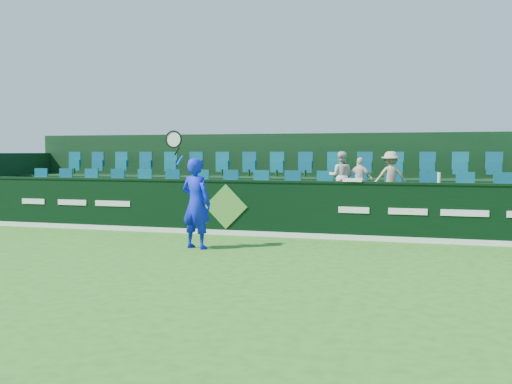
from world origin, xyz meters
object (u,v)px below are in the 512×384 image
(spectator_middle, at_px, (360,179))
(towel, at_px, (353,180))
(drinks_bottle, at_px, (439,178))
(spectator_right, at_px, (390,177))
(tennis_player, at_px, (196,203))
(spectator_left, at_px, (341,176))

(spectator_middle, bearing_deg, towel, 101.44)
(spectator_middle, xyz_separation_m, drinks_bottle, (1.84, -1.12, 0.12))
(spectator_right, bearing_deg, drinks_bottle, 119.16)
(towel, relative_size, drinks_bottle, 1.91)
(tennis_player, distance_m, spectator_left, 4.20)
(spectator_middle, distance_m, towel, 1.12)
(tennis_player, height_order, spectator_left, tennis_player)
(spectator_right, relative_size, drinks_bottle, 5.40)
(spectator_right, bearing_deg, spectator_middle, -15.29)
(spectator_middle, height_order, towel, spectator_middle)
(tennis_player, relative_size, spectator_right, 2.05)
(tennis_player, height_order, towel, tennis_player)
(towel, bearing_deg, tennis_player, -144.99)
(spectator_right, height_order, drinks_bottle, spectator_right)
(tennis_player, relative_size, towel, 5.81)
(tennis_player, bearing_deg, towel, 35.01)
(spectator_left, height_order, spectator_middle, spectator_left)
(spectator_left, distance_m, spectator_middle, 0.49)
(spectator_left, bearing_deg, tennis_player, 47.32)
(spectator_left, height_order, spectator_right, spectator_right)
(tennis_player, xyz_separation_m, spectator_right, (3.84, 3.25, 0.46))
(spectator_left, xyz_separation_m, towel, (0.42, -1.12, -0.04))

